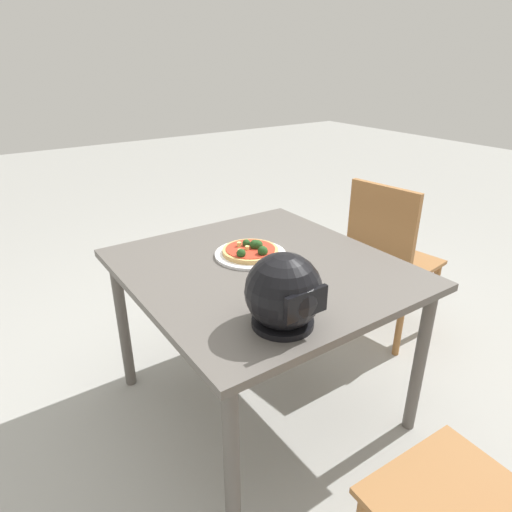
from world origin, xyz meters
TOP-DOWN VIEW (x-y plane):
  - ground_plane at (0.00, 0.00)m, footprint 14.00×14.00m
  - dining_table at (0.00, 0.00)m, footprint 1.01×1.08m
  - pizza_plate at (-0.02, -0.10)m, footprint 0.30×0.30m
  - pizza at (-0.02, -0.10)m, footprint 0.23×0.23m
  - motorcycle_helmet at (0.19, 0.39)m, footprint 0.24×0.24m
  - chair_side at (-0.87, -0.07)m, footprint 0.45×0.45m

SIDE VIEW (x-z plane):
  - ground_plane at x=0.00m, z-range 0.00..0.00m
  - chair_side at x=-0.87m, z-range 0.06..0.96m
  - dining_table at x=0.00m, z-range 0.28..0.98m
  - pizza_plate at x=-0.02m, z-range 0.71..0.72m
  - pizza at x=-0.02m, z-range 0.71..0.76m
  - motorcycle_helmet at x=0.19m, z-range 0.70..0.94m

